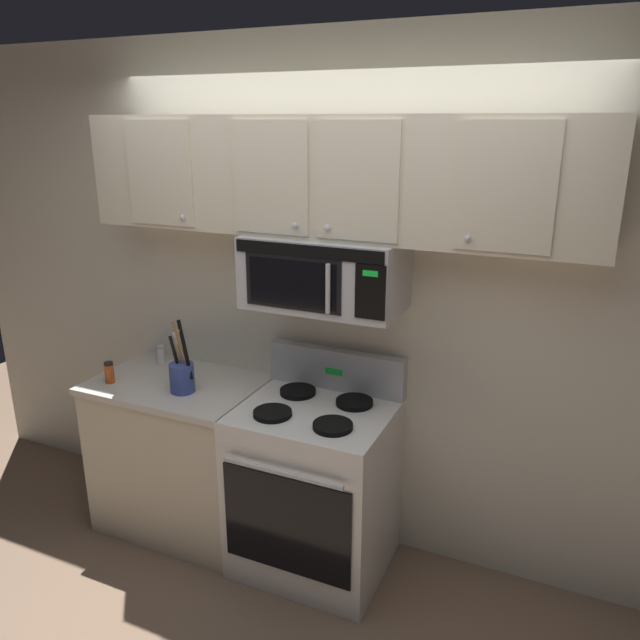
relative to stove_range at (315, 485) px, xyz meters
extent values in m
plane|color=#7A604C|center=(0.00, -0.42, -0.47)|extent=(8.00, 8.00, 0.00)
cube|color=silver|center=(0.00, 0.37, 0.88)|extent=(5.20, 0.10, 2.70)
cube|color=white|center=(0.00, 0.00, -0.02)|extent=(0.76, 0.64, 0.90)
cube|color=black|center=(0.00, -0.33, -0.03)|extent=(0.67, 0.01, 0.52)
cylinder|color=#B7BABF|center=(0.00, -0.36, 0.27)|extent=(0.61, 0.03, 0.03)
cube|color=#B7BABF|center=(0.00, 0.28, 0.54)|extent=(0.76, 0.07, 0.22)
cube|color=#19D83F|center=(0.00, 0.24, 0.54)|extent=(0.10, 0.00, 0.04)
cylinder|color=black|center=(-0.16, -0.14, 0.44)|extent=(0.19, 0.19, 0.02)
cylinder|color=black|center=(0.16, -0.14, 0.44)|extent=(0.19, 0.19, 0.02)
cylinder|color=black|center=(-0.16, 0.14, 0.44)|extent=(0.19, 0.19, 0.02)
cylinder|color=black|center=(0.16, 0.14, 0.44)|extent=(0.19, 0.19, 0.02)
cube|color=#B7BABF|center=(0.00, 0.12, 1.11)|extent=(0.76, 0.39, 0.35)
cube|color=black|center=(0.00, -0.08, 1.25)|extent=(0.73, 0.01, 0.06)
cube|color=black|center=(-0.07, -0.08, 1.09)|extent=(0.49, 0.01, 0.25)
cube|color=black|center=(-0.08, -0.08, 1.09)|extent=(0.44, 0.01, 0.22)
cube|color=black|center=(0.30, -0.08, 1.09)|extent=(0.14, 0.01, 0.25)
cube|color=#19D83F|center=(0.30, -0.08, 1.18)|extent=(0.07, 0.00, 0.03)
cylinder|color=#B7BABF|center=(0.11, -0.10, 1.09)|extent=(0.02, 0.02, 0.23)
cube|color=beige|center=(0.00, 0.15, 1.56)|extent=(2.50, 0.33, 0.55)
cube|color=beige|center=(-0.83, -0.02, 1.56)|extent=(0.38, 0.01, 0.51)
sphere|color=#B7BABF|center=(-0.70, -0.03, 1.35)|extent=(0.03, 0.03, 0.03)
cube|color=beige|center=(-0.21, -0.02, 1.56)|extent=(0.38, 0.01, 0.51)
sphere|color=#B7BABF|center=(-0.08, -0.03, 1.35)|extent=(0.03, 0.03, 0.03)
cube|color=beige|center=(0.21, -0.02, 1.56)|extent=(0.38, 0.01, 0.51)
sphere|color=#B7BABF|center=(0.08, -0.03, 1.35)|extent=(0.03, 0.03, 0.03)
cube|color=beige|center=(0.83, -0.02, 1.56)|extent=(0.38, 0.01, 0.51)
sphere|color=#B7BABF|center=(0.70, -0.03, 1.35)|extent=(0.03, 0.03, 0.03)
cube|color=beige|center=(-0.84, 0.01, -0.04)|extent=(0.90, 0.62, 0.86)
cube|color=beige|center=(-0.84, 0.01, 0.41)|extent=(0.93, 0.65, 0.03)
cylinder|color=#384C9E|center=(-0.73, -0.09, 0.51)|extent=(0.13, 0.13, 0.16)
cylinder|color=olive|center=(-0.72, -0.09, 0.67)|extent=(0.09, 0.03, 0.31)
cylinder|color=tan|center=(-0.75, -0.08, 0.65)|extent=(0.05, 0.03, 0.26)
cylinder|color=black|center=(-0.71, -0.08, 0.67)|extent=(0.10, 0.05, 0.31)
cylinder|color=black|center=(-0.76, -0.10, 0.63)|extent=(0.03, 0.06, 0.23)
cylinder|color=#BCBCC1|center=(-0.74, -0.07, 0.64)|extent=(0.03, 0.07, 0.25)
cylinder|color=white|center=(-1.09, 0.19, 0.48)|extent=(0.05, 0.05, 0.09)
cylinder|color=#B7BABF|center=(-1.09, 0.19, 0.53)|extent=(0.05, 0.05, 0.02)
cylinder|color=#C64C19|center=(-1.16, -0.16, 0.48)|extent=(0.05, 0.05, 0.10)
cylinder|color=black|center=(-1.16, -0.16, 0.54)|extent=(0.05, 0.05, 0.02)
camera|label=1|loc=(1.17, -2.54, 1.81)|focal=34.79mm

